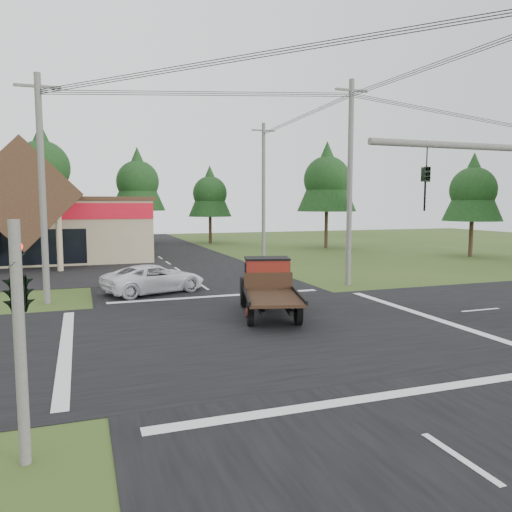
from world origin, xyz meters
name	(u,v)px	position (x,y,z in m)	size (l,w,h in m)	color
ground	(267,330)	(0.00, 0.00, 0.00)	(120.00, 120.00, 0.00)	#334719
road_ns	(267,329)	(0.00, 0.00, 0.01)	(12.00, 120.00, 0.02)	black
road_ew	(267,329)	(0.00, 0.00, 0.01)	(120.00, 12.00, 0.02)	black
traffic_signal_corner	(17,269)	(-7.50, -7.32, 3.52)	(0.53, 2.48, 4.40)	#595651
utility_pole_nw	(42,188)	(-8.00, 8.00, 5.39)	(2.00, 0.30, 10.50)	#595651
utility_pole_ne	(350,182)	(8.00, 8.00, 5.89)	(2.00, 0.30, 11.50)	#595651
utility_pole_n	(264,190)	(8.00, 22.00, 5.74)	(2.00, 0.30, 11.20)	#595651
tree_row_c	(42,165)	(-10.00, 41.00, 8.72)	(7.28, 7.28, 13.13)	#332316
tree_row_d	(138,180)	(0.00, 42.00, 7.38)	(6.16, 6.16, 11.11)	#332316
tree_row_e	(210,192)	(8.00, 40.00, 6.03)	(5.04, 5.04, 9.09)	#332316
tree_side_ne	(327,177)	(18.00, 30.00, 7.38)	(6.16, 6.16, 11.11)	#332316
tree_side_e_near	(473,188)	(26.00, 18.00, 6.03)	(5.04, 5.04, 9.09)	#332316
antique_flatbed_truck	(270,288)	(0.92, 2.12, 1.19)	(2.17, 5.67, 2.37)	#5F1C0D
white_pickup	(154,279)	(-2.84, 9.20, 0.74)	(2.47, 5.35, 1.49)	white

